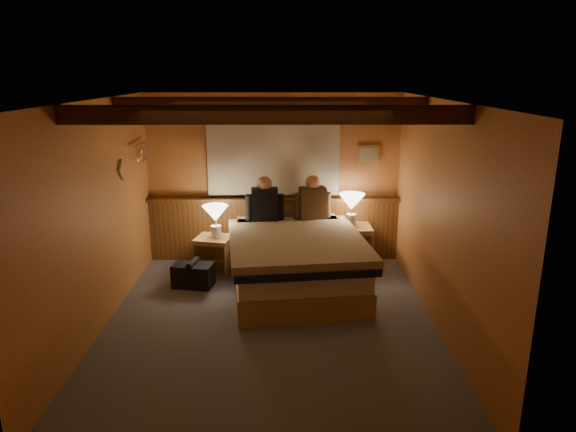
{
  "coord_description": "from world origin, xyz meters",
  "views": [
    {
      "loc": [
        0.17,
        -5.13,
        2.67
      ],
      "look_at": [
        0.2,
        0.4,
        1.11
      ],
      "focal_mm": 32.0,
      "sensor_mm": 36.0,
      "label": 1
    }
  ],
  "objects_px": {
    "nightstand_left": "(214,255)",
    "person_right": "(313,201)",
    "duffel_bag": "(193,275)",
    "bed": "(295,261)",
    "nightstand_right": "(352,246)",
    "lamp_left": "(215,215)",
    "lamp_right": "(352,204)",
    "person_left": "(265,202)"
  },
  "relations": [
    {
      "from": "nightstand_left",
      "to": "person_right",
      "type": "relative_size",
      "value": 0.86
    },
    {
      "from": "person_right",
      "to": "duffel_bag",
      "type": "height_order",
      "value": "person_right"
    },
    {
      "from": "bed",
      "to": "duffel_bag",
      "type": "bearing_deg",
      "value": 169.7
    },
    {
      "from": "person_right",
      "to": "duffel_bag",
      "type": "xyz_separation_m",
      "value": [
        -1.56,
        -0.69,
        -0.8
      ]
    },
    {
      "from": "nightstand_left",
      "to": "nightstand_right",
      "type": "height_order",
      "value": "nightstand_right"
    },
    {
      "from": "bed",
      "to": "lamp_left",
      "type": "distance_m",
      "value": 1.25
    },
    {
      "from": "bed",
      "to": "person_right",
      "type": "relative_size",
      "value": 3.57
    },
    {
      "from": "lamp_right",
      "to": "person_left",
      "type": "distance_m",
      "value": 1.2
    },
    {
      "from": "nightstand_right",
      "to": "person_right",
      "type": "height_order",
      "value": "person_right"
    },
    {
      "from": "person_left",
      "to": "nightstand_right",
      "type": "bearing_deg",
      "value": 1.87
    },
    {
      "from": "person_left",
      "to": "lamp_right",
      "type": "bearing_deg",
      "value": 1.25
    },
    {
      "from": "duffel_bag",
      "to": "person_left",
      "type": "bearing_deg",
      "value": 44.55
    },
    {
      "from": "bed",
      "to": "person_right",
      "type": "bearing_deg",
      "value": 65.01
    },
    {
      "from": "nightstand_right",
      "to": "person_left",
      "type": "xyz_separation_m",
      "value": [
        -1.22,
        -0.1,
        0.67
      ]
    },
    {
      "from": "bed",
      "to": "duffel_bag",
      "type": "relative_size",
      "value": 4.16
    },
    {
      "from": "bed",
      "to": "nightstand_left",
      "type": "height_order",
      "value": "bed"
    },
    {
      "from": "person_left",
      "to": "person_right",
      "type": "xyz_separation_m",
      "value": [
        0.66,
        0.08,
        -0.0
      ]
    },
    {
      "from": "nightstand_left",
      "to": "person_right",
      "type": "xyz_separation_m",
      "value": [
        1.35,
        0.24,
        0.7
      ]
    },
    {
      "from": "bed",
      "to": "lamp_right",
      "type": "height_order",
      "value": "lamp_right"
    },
    {
      "from": "nightstand_left",
      "to": "person_right",
      "type": "height_order",
      "value": "person_right"
    },
    {
      "from": "nightstand_left",
      "to": "person_right",
      "type": "bearing_deg",
      "value": 22.14
    },
    {
      "from": "lamp_left",
      "to": "duffel_bag",
      "type": "height_order",
      "value": "lamp_left"
    },
    {
      "from": "bed",
      "to": "nightstand_right",
      "type": "bearing_deg",
      "value": 37.29
    },
    {
      "from": "nightstand_right",
      "to": "nightstand_left",
      "type": "bearing_deg",
      "value": -173.68
    },
    {
      "from": "nightstand_right",
      "to": "person_right",
      "type": "relative_size",
      "value": 0.92
    },
    {
      "from": "lamp_right",
      "to": "person_right",
      "type": "xyz_separation_m",
      "value": [
        -0.54,
        -0.01,
        0.04
      ]
    },
    {
      "from": "bed",
      "to": "nightstand_left",
      "type": "bearing_deg",
      "value": 147.31
    },
    {
      "from": "nightstand_left",
      "to": "duffel_bag",
      "type": "bearing_deg",
      "value": -103.24
    },
    {
      "from": "person_right",
      "to": "lamp_right",
      "type": "bearing_deg",
      "value": -10.69
    },
    {
      "from": "nightstand_left",
      "to": "person_left",
      "type": "xyz_separation_m",
      "value": [
        0.69,
        0.16,
        0.7
      ]
    },
    {
      "from": "bed",
      "to": "lamp_left",
      "type": "relative_size",
      "value": 5.03
    },
    {
      "from": "nightstand_right",
      "to": "person_left",
      "type": "bearing_deg",
      "value": -176.71
    },
    {
      "from": "nightstand_right",
      "to": "person_right",
      "type": "bearing_deg",
      "value": -179.16
    },
    {
      "from": "nightstand_right",
      "to": "lamp_left",
      "type": "distance_m",
      "value": 1.97
    },
    {
      "from": "nightstand_left",
      "to": "person_left",
      "type": "height_order",
      "value": "person_left"
    },
    {
      "from": "nightstand_left",
      "to": "lamp_right",
      "type": "relative_size",
      "value": 1.15
    },
    {
      "from": "lamp_left",
      "to": "nightstand_right",
      "type": "bearing_deg",
      "value": 8.94
    },
    {
      "from": "lamp_left",
      "to": "duffel_bag",
      "type": "relative_size",
      "value": 0.83
    },
    {
      "from": "person_left",
      "to": "duffel_bag",
      "type": "relative_size",
      "value": 1.17
    },
    {
      "from": "lamp_left",
      "to": "duffel_bag",
      "type": "xyz_separation_m",
      "value": [
        -0.26,
        -0.42,
        -0.67
      ]
    },
    {
      "from": "nightstand_left",
      "to": "nightstand_right",
      "type": "distance_m",
      "value": 1.93
    },
    {
      "from": "person_left",
      "to": "person_right",
      "type": "distance_m",
      "value": 0.66
    }
  ]
}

